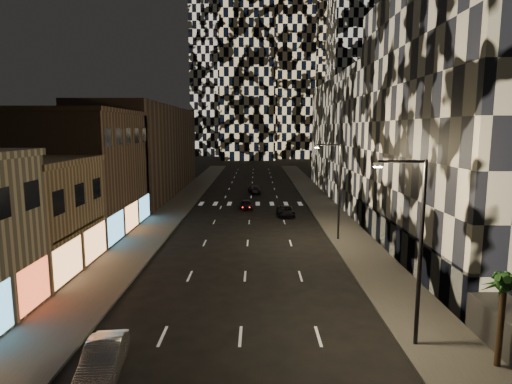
{
  "coord_description": "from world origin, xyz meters",
  "views": [
    {
      "loc": [
        0.82,
        -9.58,
        10.56
      ],
      "look_at": [
        0.79,
        20.98,
        6.0
      ],
      "focal_mm": 30.0,
      "sensor_mm": 36.0,
      "label": 1
    }
  ],
  "objects_px": {
    "car_dark_rightlane": "(286,211)",
    "car_dark_midlane": "(246,204)",
    "streetlight_near": "(416,240)",
    "palm_tree": "(504,290)",
    "car_silver_parked": "(103,359)",
    "streetlight_far": "(337,185)",
    "car_dark_oncoming": "(254,189)"
  },
  "relations": [
    {
      "from": "car_silver_parked",
      "to": "car_dark_midlane",
      "type": "distance_m",
      "value": 38.71
    },
    {
      "from": "streetlight_near",
      "to": "palm_tree",
      "type": "height_order",
      "value": "streetlight_near"
    },
    {
      "from": "streetlight_near",
      "to": "car_dark_rightlane",
      "type": "bearing_deg",
      "value": 97.18
    },
    {
      "from": "car_silver_parked",
      "to": "car_dark_rightlane",
      "type": "distance_m",
      "value": 35.3
    },
    {
      "from": "streetlight_far",
      "to": "car_dark_oncoming",
      "type": "xyz_separation_m",
      "value": [
        -7.85,
        29.99,
        -4.73
      ]
    },
    {
      "from": "streetlight_far",
      "to": "car_dark_rightlane",
      "type": "xyz_separation_m",
      "value": [
        -3.95,
        11.37,
        -4.75
      ]
    },
    {
      "from": "car_dark_oncoming",
      "to": "palm_tree",
      "type": "xyz_separation_m",
      "value": [
        11.0,
        -51.97,
        3.03
      ]
    },
    {
      "from": "streetlight_far",
      "to": "car_dark_midlane",
      "type": "relative_size",
      "value": 2.51
    },
    {
      "from": "streetlight_near",
      "to": "streetlight_far",
      "type": "xyz_separation_m",
      "value": [
        0.0,
        20.0,
        0.0
      ]
    },
    {
      "from": "streetlight_far",
      "to": "car_silver_parked",
      "type": "height_order",
      "value": "streetlight_far"
    },
    {
      "from": "streetlight_near",
      "to": "car_dark_oncoming",
      "type": "height_order",
      "value": "streetlight_near"
    },
    {
      "from": "car_dark_rightlane",
      "to": "car_dark_oncoming",
      "type": "bearing_deg",
      "value": 100.37
    },
    {
      "from": "streetlight_near",
      "to": "palm_tree",
      "type": "bearing_deg",
      "value": -32.07
    },
    {
      "from": "car_silver_parked",
      "to": "car_dark_oncoming",
      "type": "height_order",
      "value": "car_silver_parked"
    },
    {
      "from": "streetlight_far",
      "to": "car_silver_parked",
      "type": "relative_size",
      "value": 2.09
    },
    {
      "from": "car_silver_parked",
      "to": "car_dark_oncoming",
      "type": "relative_size",
      "value": 1.0
    },
    {
      "from": "streetlight_near",
      "to": "car_dark_midlane",
      "type": "bearing_deg",
      "value": 103.85
    },
    {
      "from": "car_silver_parked",
      "to": "streetlight_near",
      "type": "bearing_deg",
      "value": 2.92
    },
    {
      "from": "car_dark_midlane",
      "to": "car_dark_rightlane",
      "type": "xyz_separation_m",
      "value": [
        4.9,
        -4.56,
        -0.01
      ]
    },
    {
      "from": "car_dark_midlane",
      "to": "palm_tree",
      "type": "bearing_deg",
      "value": -79.83
    },
    {
      "from": "car_dark_oncoming",
      "to": "palm_tree",
      "type": "relative_size",
      "value": 1.01
    },
    {
      "from": "streetlight_far",
      "to": "car_silver_parked",
      "type": "xyz_separation_m",
      "value": [
        -14.15,
        -22.42,
        -4.64
      ]
    },
    {
      "from": "car_silver_parked",
      "to": "car_dark_oncoming",
      "type": "bearing_deg",
      "value": 76.37
    },
    {
      "from": "palm_tree",
      "to": "streetlight_far",
      "type": "bearing_deg",
      "value": 98.15
    },
    {
      "from": "car_dark_midlane",
      "to": "car_dark_rightlane",
      "type": "distance_m",
      "value": 6.69
    },
    {
      "from": "car_silver_parked",
      "to": "car_dark_midlane",
      "type": "bearing_deg",
      "value": 75.35
    },
    {
      "from": "car_dark_midlane",
      "to": "car_dark_oncoming",
      "type": "relative_size",
      "value": 0.83
    },
    {
      "from": "car_dark_rightlane",
      "to": "car_dark_midlane",
      "type": "bearing_deg",
      "value": 135.64
    },
    {
      "from": "streetlight_near",
      "to": "car_dark_midlane",
      "type": "distance_m",
      "value": 37.31
    },
    {
      "from": "car_dark_oncoming",
      "to": "car_dark_rightlane",
      "type": "xyz_separation_m",
      "value": [
        3.9,
        -18.62,
        -0.02
      ]
    },
    {
      "from": "streetlight_far",
      "to": "streetlight_near",
      "type": "bearing_deg",
      "value": -90.0
    },
    {
      "from": "car_silver_parked",
      "to": "car_dark_rightlane",
      "type": "xyz_separation_m",
      "value": [
        10.2,
        33.79,
        -0.11
      ]
    }
  ]
}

